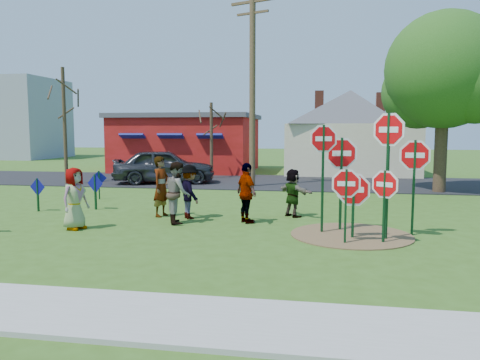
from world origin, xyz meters
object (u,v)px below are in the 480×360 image
object	(u,v)px
utility_pole	(252,84)
stop_sign_b	(323,150)
stop_sign_d	(415,163)
stop_sign_c	(388,146)
person_b	(161,187)
suv	(164,166)
leafy_tree	(447,77)
person_a	(75,199)
stop_sign_a	(346,190)

from	to	relation	value
utility_pole	stop_sign_b	bearing A→B (deg)	-71.42
stop_sign_d	stop_sign_c	bearing A→B (deg)	-135.99
person_b	suv	xyz separation A→B (m)	(-3.02, 9.04, -0.04)
stop_sign_d	leafy_tree	bearing A→B (deg)	75.22
stop_sign_d	person_a	size ratio (longest dim) A/B	1.53
stop_sign_a	person_a	world-z (taller)	stop_sign_a
person_b	stop_sign_d	bearing A→B (deg)	-85.91
stop_sign_a	person_a	distance (m)	7.44
stop_sign_d	stop_sign_a	bearing A→B (deg)	-141.46
person_a	leafy_tree	bearing A→B (deg)	-32.80
stop_sign_c	leafy_tree	size ratio (longest dim) A/B	0.42
stop_sign_c	person_a	bearing A→B (deg)	-145.76
leafy_tree	person_a	bearing A→B (deg)	-140.27
person_a	stop_sign_d	bearing A→B (deg)	-67.27
stop_sign_a	stop_sign_c	distance (m)	1.60
stop_sign_c	utility_pole	xyz separation A→B (m)	(-5.01, 10.68, 2.65)
stop_sign_a	person_a	bearing A→B (deg)	175.30
stop_sign_a	stop_sign_d	world-z (taller)	stop_sign_d
utility_pole	stop_sign_a	bearing A→B (deg)	-70.66
stop_sign_d	person_a	bearing A→B (deg)	-171.75
stop_sign_c	utility_pole	size ratio (longest dim) A/B	0.35
stop_sign_a	suv	bearing A→B (deg)	125.11
stop_sign_a	suv	xyz separation A→B (m)	(-8.71, 11.81, -0.41)
person_b	suv	world-z (taller)	person_b
stop_sign_d	leafy_tree	size ratio (longest dim) A/B	0.34
stop_sign_a	stop_sign_d	xyz separation A→B (m)	(1.81, 1.29, 0.58)
stop_sign_b	person_a	world-z (taller)	stop_sign_b
person_b	leafy_tree	size ratio (longest dim) A/B	0.24
stop_sign_c	stop_sign_d	bearing A→B (deg)	74.02
stop_sign_d	person_b	xyz separation A→B (m)	(-7.49, 1.48, -0.94)
stop_sign_c	leafy_tree	world-z (taller)	leafy_tree
stop_sign_c	leafy_tree	bearing A→B (deg)	102.40
stop_sign_a	stop_sign_c	world-z (taller)	stop_sign_c
stop_sign_b	stop_sign_d	bearing A→B (deg)	-12.95
stop_sign_a	stop_sign_d	bearing A→B (deg)	34.28
leafy_tree	stop_sign_b	bearing A→B (deg)	-119.60
stop_sign_b	person_b	xyz separation A→B (m)	(-5.12, 1.61, -1.27)
person_a	person_b	distance (m)	2.90
person_a	suv	size ratio (longest dim) A/B	0.33
suv	leafy_tree	distance (m)	14.18
stop_sign_b	suv	world-z (taller)	stop_sign_b
stop_sign_b	suv	size ratio (longest dim) A/B	0.59
stop_sign_b	utility_pole	xyz separation A→B (m)	(-3.41, 10.14, 2.79)
stop_sign_a	person_b	xyz separation A→B (m)	(-5.68, 2.78, -0.36)
person_a	stop_sign_b	bearing A→B (deg)	-66.48
person_a	stop_sign_a	bearing A→B (deg)	-75.96
stop_sign_a	stop_sign_c	bearing A→B (deg)	29.72
stop_sign_d	stop_sign_b	bearing A→B (deg)	-174.04
stop_sign_a	utility_pole	bearing A→B (deg)	108.07
stop_sign_c	stop_sign_d	size ratio (longest dim) A/B	1.26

